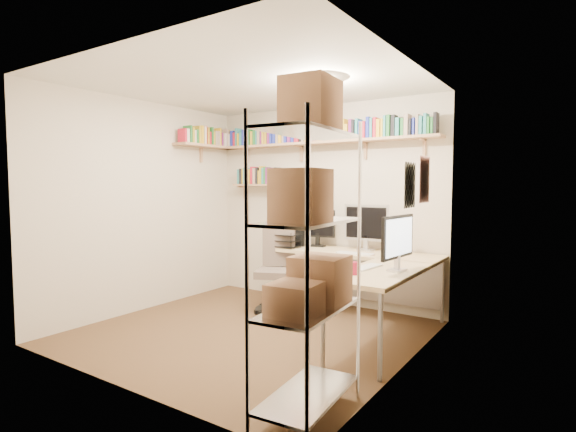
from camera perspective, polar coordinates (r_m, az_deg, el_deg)
name	(u,v)px	position (r m, az deg, el deg)	size (l,w,h in m)	color
ground	(249,332)	(4.74, -4.94, -14.51)	(3.20, 3.20, 0.00)	#422D1C
room_shell	(249,180)	(4.49, -5.00, 4.56)	(3.24, 3.04, 2.52)	beige
wall_shelves	(287,144)	(5.81, -0.08, 9.19)	(3.12, 1.09, 0.80)	tan
corner_desk	(352,256)	(4.99, 8.16, -5.00)	(1.96, 1.87, 1.27)	beige
office_chair	(277,277)	(5.38, -1.46, -7.73)	(0.57, 0.57, 0.97)	black
wire_rack	(309,222)	(2.83, 2.67, -0.75)	(0.48, 0.87, 2.16)	silver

